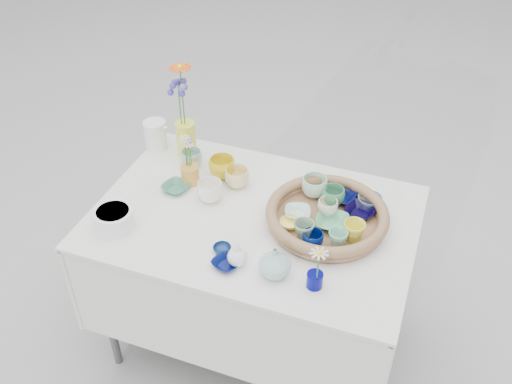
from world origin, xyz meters
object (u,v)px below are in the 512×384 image
(tall_vase_yellow, at_px, (186,139))
(wicker_tray, at_px, (327,217))
(bud_vase_seafoam, at_px, (275,262))
(display_table, at_px, (255,337))

(tall_vase_yellow, bearing_deg, wicker_tray, -18.98)
(wicker_tray, height_order, tall_vase_yellow, tall_vase_yellow)
(bud_vase_seafoam, xyz_separation_m, tall_vase_yellow, (-0.61, 0.57, 0.02))
(bud_vase_seafoam, bearing_deg, wicker_tray, 72.14)
(wicker_tray, xyz_separation_m, bud_vase_seafoam, (-0.10, -0.32, 0.02))
(display_table, height_order, tall_vase_yellow, tall_vase_yellow)
(bud_vase_seafoam, relative_size, tall_vase_yellow, 0.71)
(display_table, relative_size, tall_vase_yellow, 7.57)
(tall_vase_yellow, bearing_deg, display_table, -34.29)
(display_table, distance_m, tall_vase_yellow, 1.00)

